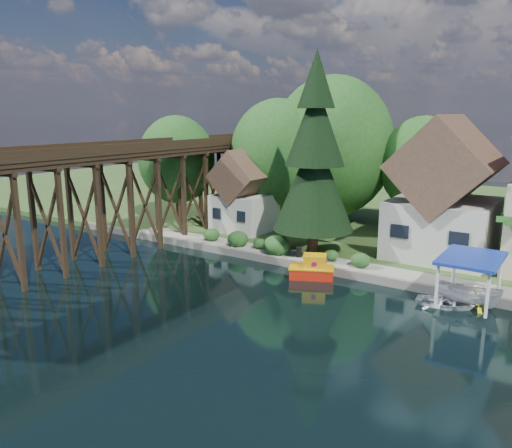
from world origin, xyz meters
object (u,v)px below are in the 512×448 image
Objects in this scene: boat_canopy at (469,285)px; boat_yellow at (477,298)px; tugboat at (312,269)px; house_left at (444,198)px; boat_white_a at (445,301)px; shed at (244,196)px; conifer at (315,158)px; trestle_bridge at (134,188)px.

boat_canopy reaches higher than boat_yellow.
tugboat reaches higher than boat_yellow.
boat_canopy is (3.86, -8.87, -3.78)m from house_left.
shed is at bearing 61.20° from boat_white_a.
boat_canopy reaches higher than boat_white_a.
boat_yellow is at bearing -16.40° from conifer.
conifer is 8.95m from tugboat.
conifer is (9.16, -3.48, 4.30)m from shed.
house_left reaches higher than boat_canopy.
conifer reaches higher than boat_yellow.
boat_white_a is (20.74, -8.24, -3.47)m from shed.
boat_canopy reaches higher than tugboat.
shed is at bearing 161.36° from boat_canopy.
boat_white_a is 0.69× the size of boat_canopy.
boat_yellow is (4.40, -8.87, -4.51)m from house_left.
boat_yellow is (0.54, 0.00, -0.73)m from boat_canopy.
shed is 10.70m from conifer.
trestle_bridge is 25.42m from house_left.
shed is 1.60× the size of boat_canopy.
conifer is 14.74m from boat_white_a.
boat_white_a is at bearing -21.66° from shed.
tugboat is at bearing -124.94° from house_left.
conifer is 14.91m from boat_canopy.
house_left is 18.11m from shed.
trestle_bridge is at bearing -118.19° from shed.
conifer is at bearing 22.46° from trestle_bridge.
house_left is at bearing 29.37° from conifer.
shed is 23.20m from boat_canopy.
trestle_bridge reaches higher than boat_white_a.
conifer is at bearing 162.94° from boat_canopy.
shed is (-18.00, -1.50, -1.31)m from house_left.
boat_yellow is (27.40, 1.96, -4.72)m from trestle_bridge.
shed is at bearing 145.39° from tugboat.
shed reaches higher than boat_white_a.
boat_yellow is at bearing -18.22° from shed.
boat_yellow is (22.40, -7.37, -3.20)m from shed.
shed is at bearing 159.22° from conifer.
boat_white_a is 1.43× the size of boat_yellow.
boat_yellow is at bearing 4.08° from trestle_bridge.
tugboat is (16.44, 1.43, -4.66)m from trestle_bridge.
trestle_bridge is at bearing -175.84° from boat_canopy.
boat_yellow is at bearing -63.64° from house_left.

